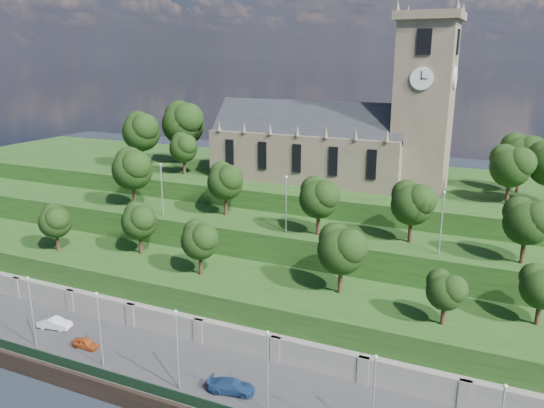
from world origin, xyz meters
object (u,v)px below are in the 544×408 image
at_px(church, 338,136).
at_px(car_middle, 55,323).
at_px(car_right, 232,386).
at_px(car_left, 86,343).

relative_size(church, car_middle, 8.88).
bearing_deg(car_right, car_middle, 73.04).
distance_m(car_left, car_right, 19.72).
relative_size(car_left, car_right, 0.70).
xyz_separation_m(car_middle, car_right, (26.57, -2.53, -0.02)).
relative_size(church, car_left, 11.47).
xyz_separation_m(church, car_middle, (-24.18, -39.28, -19.81)).
distance_m(church, car_left, 49.00).
xyz_separation_m(church, car_left, (-17.32, -41.27, -19.95)).
bearing_deg(car_left, church, -23.83).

